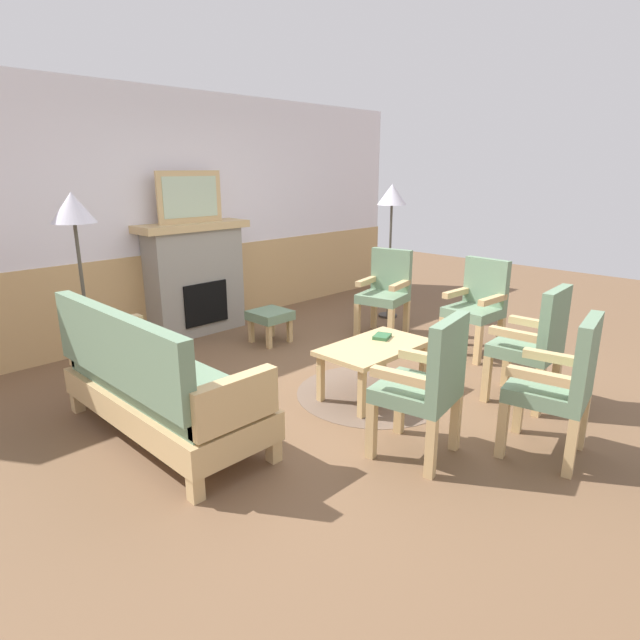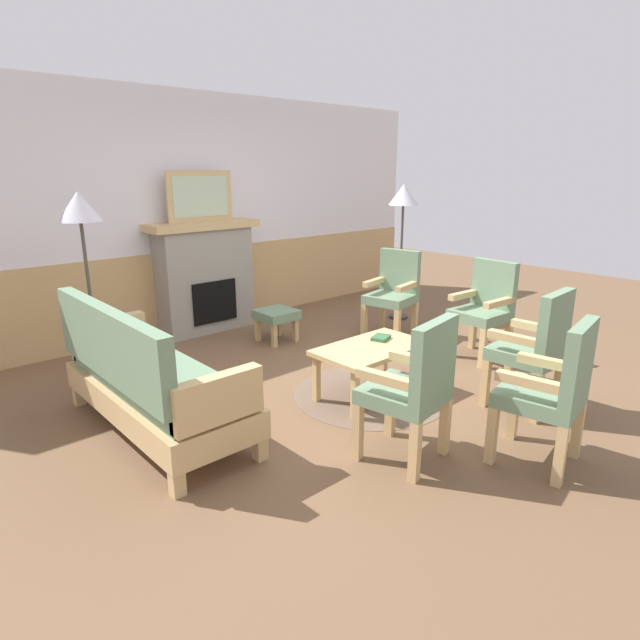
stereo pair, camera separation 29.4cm
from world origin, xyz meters
TOP-DOWN VIEW (x-y plane):
  - ground_plane at (0.00, 0.00)m, footprint 14.00×14.00m
  - wall_back at (0.00, 2.60)m, footprint 7.20×0.14m
  - fireplace at (0.00, 2.35)m, footprint 1.30×0.44m
  - framed_picture at (0.00, 2.35)m, footprint 0.80×0.04m
  - couch at (-1.61, 0.40)m, footprint 0.70×1.80m
  - coffee_table at (0.05, -0.24)m, footprint 0.96×0.56m
  - round_rug at (0.05, -0.24)m, footprint 1.31×1.31m
  - book_on_table at (0.24, -0.17)m, footprint 0.20×0.18m
  - footstool at (0.35, 1.45)m, footprint 0.40×0.40m
  - armchair_near_fireplace at (1.47, 0.73)m, footprint 0.57×0.57m
  - armchair_by_window_left at (1.61, -0.34)m, footprint 0.51×0.51m
  - armchair_front_left at (0.81, -1.27)m, footprint 0.51×0.51m
  - armchair_front_center at (0.09, -1.73)m, footprint 0.55×0.55m
  - armchair_corner_left at (-0.52, -1.12)m, footprint 0.55×0.55m
  - floor_lamp_by_couch at (-1.53, 1.69)m, footprint 0.36×0.36m
  - floor_lamp_by_chairs at (2.10, 1.15)m, footprint 0.36×0.36m

SIDE VIEW (x-z plane):
  - ground_plane at x=0.00m, z-range 0.00..0.00m
  - round_rug at x=0.05m, z-range 0.00..0.01m
  - footstool at x=0.35m, z-range 0.10..0.46m
  - coffee_table at x=0.05m, z-range 0.17..0.61m
  - couch at x=-1.61m, z-range -0.09..0.89m
  - book_on_table at x=0.24m, z-range 0.44..0.47m
  - armchair_near_fireplace at x=1.47m, z-range 0.05..1.03m
  - armchair_by_window_left at x=1.61m, z-range 0.05..1.03m
  - armchair_front_left at x=0.81m, z-range 0.05..1.03m
  - armchair_front_center at x=0.09m, z-range 0.05..1.03m
  - armchair_corner_left at x=-0.52m, z-range 0.05..1.03m
  - fireplace at x=0.00m, z-range 0.01..1.29m
  - wall_back at x=0.00m, z-range -0.04..2.66m
  - floor_lamp_by_couch at x=-1.53m, z-range 0.61..2.29m
  - floor_lamp_by_chairs at x=2.10m, z-range 0.61..2.29m
  - framed_picture at x=0.00m, z-range 1.28..1.84m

